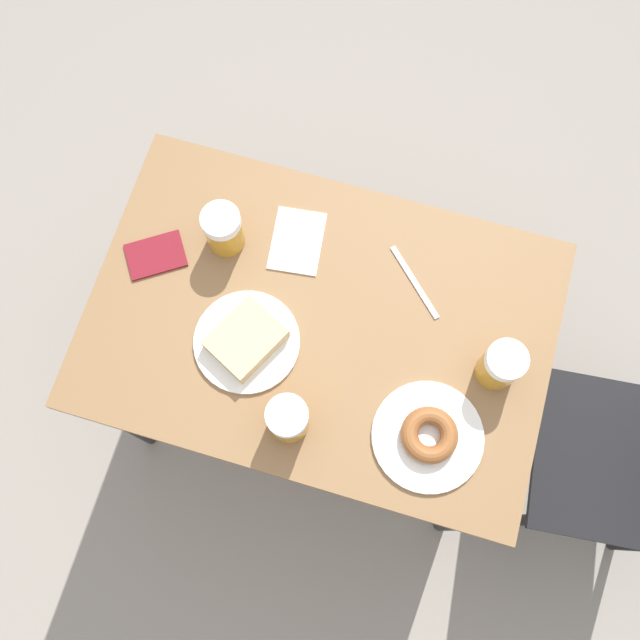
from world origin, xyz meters
name	(u,v)px	position (x,y,z in m)	size (l,w,h in m)	color
ground_plane	(320,389)	(0.00, 0.00, 0.00)	(8.00, 8.00, 0.00)	gray
table	(320,332)	(0.00, 0.00, 0.68)	(0.67, 1.00, 0.75)	olive
plate_with_cake	(246,340)	(0.09, -0.14, 0.77)	(0.23, 0.23, 0.05)	white
plate_with_donut	(428,436)	(0.17, 0.28, 0.77)	(0.23, 0.23, 0.05)	white
beer_mug_left	(288,419)	(0.23, 0.00, 0.81)	(0.08, 0.08, 0.12)	#C68C23
beer_mug_center	(501,363)	(0.00, 0.38, 0.81)	(0.08, 0.08, 0.12)	#C68C23
beer_mug_right	(224,229)	(-0.13, -0.25, 0.81)	(0.08, 0.08, 0.12)	#C68C23
napkin_folded	(297,241)	(-0.17, -0.10, 0.75)	(0.16, 0.13, 0.00)	white
fork	(415,282)	(-0.15, 0.17, 0.75)	(0.14, 0.14, 0.00)	silver
passport_near_edge	(156,255)	(-0.05, -0.39, 0.75)	(0.14, 0.15, 0.01)	maroon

